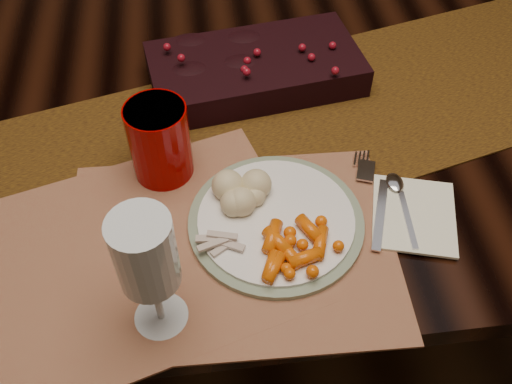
{
  "coord_description": "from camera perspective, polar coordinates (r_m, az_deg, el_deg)",
  "views": [
    {
      "loc": [
        -0.1,
        -0.8,
        1.43
      ],
      "look_at": [
        -0.04,
        -0.28,
        0.8
      ],
      "focal_mm": 40.0,
      "sensor_mm": 36.0,
      "label": 1
    }
  ],
  "objects": [
    {
      "name": "fork",
      "position": [
        0.88,
        11.96,
        -1.01
      ],
      "size": [
        0.08,
        0.17,
        0.0
      ],
      "primitive_type": null,
      "rotation": [
        0.0,
        0.0,
        -0.35
      ],
      "color": "silver",
      "rests_on": "napkin"
    },
    {
      "name": "floor",
      "position": [
        1.65,
        0.1,
        -10.6
      ],
      "size": [
        5.0,
        5.0,
        0.0
      ],
      "primitive_type": "plane",
      "color": "black",
      "rests_on": "ground"
    },
    {
      "name": "napkin",
      "position": [
        0.89,
        15.51,
        -2.2
      ],
      "size": [
        0.16,
        0.17,
        0.0
      ],
      "primitive_type": "cube",
      "rotation": [
        0.0,
        0.0,
        -0.28
      ],
      "color": "white",
      "rests_on": "placemat_main"
    },
    {
      "name": "dinner_plate",
      "position": [
        0.84,
        2.02,
        -2.89
      ],
      "size": [
        0.31,
        0.31,
        0.01
      ],
      "primitive_type": "cylinder",
      "rotation": [
        0.0,
        0.0,
        0.24
      ],
      "color": "white",
      "rests_on": "placemat_main"
    },
    {
      "name": "placemat_second",
      "position": [
        0.84,
        -12.63,
        -6.36
      ],
      "size": [
        0.57,
        0.48,
        0.0
      ],
      "primitive_type": "cube",
      "rotation": [
        0.0,
        0.0,
        0.28
      ],
      "color": "brown",
      "rests_on": "dining_table"
    },
    {
      "name": "turkey_shreds",
      "position": [
        0.8,
        -4.02,
        -5.26
      ],
      "size": [
        0.08,
        0.07,
        0.02
      ],
      "primitive_type": null,
      "rotation": [
        0.0,
        0.0,
        -0.1
      ],
      "color": "beige",
      "rests_on": "dinner_plate"
    },
    {
      "name": "wine_glass",
      "position": [
        0.69,
        -10.46,
        -8.28
      ],
      "size": [
        0.09,
        0.09,
        0.2
      ],
      "primitive_type": null,
      "rotation": [
        0.0,
        0.0,
        -0.35
      ],
      "color": "#AEC5D7",
      "rests_on": "dining_table"
    },
    {
      "name": "dining_table",
      "position": [
        1.33,
        0.12,
        -2.63
      ],
      "size": [
        1.8,
        1.0,
        0.75
      ],
      "primitive_type": "cube",
      "color": "black",
      "rests_on": "floor"
    },
    {
      "name": "spoon",
      "position": [
        0.89,
        14.55,
        -1.51
      ],
      "size": [
        0.04,
        0.14,
        0.0
      ],
      "primitive_type": null,
      "rotation": [
        0.0,
        0.0,
        -0.09
      ],
      "color": "silver",
      "rests_on": "napkin"
    },
    {
      "name": "mashed_potatoes",
      "position": [
        0.84,
        -1.23,
        0.37
      ],
      "size": [
        0.1,
        0.09,
        0.05
      ],
      "primitive_type": null,
      "rotation": [
        0.0,
        0.0,
        0.25
      ],
      "color": "beige",
      "rests_on": "dinner_plate"
    },
    {
      "name": "table_runner",
      "position": [
        1.0,
        3.64,
        6.92
      ],
      "size": [
        1.89,
        0.84,
        0.0
      ],
      "primitive_type": "cube",
      "rotation": [
        0.0,
        0.0,
        0.26
      ],
      "color": "#543314",
      "rests_on": "dining_table"
    },
    {
      "name": "baby_carrots",
      "position": [
        0.8,
        3.94,
        -5.09
      ],
      "size": [
        0.14,
        0.12,
        0.02
      ],
      "primitive_type": null,
      "rotation": [
        0.0,
        0.0,
        -0.34
      ],
      "color": "#DE5907",
      "rests_on": "dinner_plate"
    },
    {
      "name": "placemat_main",
      "position": [
        0.83,
        -2.58,
        -5.54
      ],
      "size": [
        0.49,
        0.37,
        0.0
      ],
      "primitive_type": "cube",
      "rotation": [
        0.0,
        0.0,
        -0.04
      ],
      "color": "#846445",
      "rests_on": "dining_table"
    },
    {
      "name": "centerpiece",
      "position": [
        1.06,
        -0.07,
        12.59
      ],
      "size": [
        0.4,
        0.25,
        0.08
      ],
      "primitive_type": null,
      "rotation": [
        0.0,
        0.0,
        0.14
      ],
      "color": "black",
      "rests_on": "table_runner"
    },
    {
      "name": "red_cup",
      "position": [
        0.88,
        -9.62,
        5.02
      ],
      "size": [
        0.12,
        0.12,
        0.13
      ],
      "primitive_type": "cylinder",
      "rotation": [
        0.0,
        0.0,
        0.34
      ],
      "color": "#8D0000",
      "rests_on": "placemat_main"
    }
  ]
}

